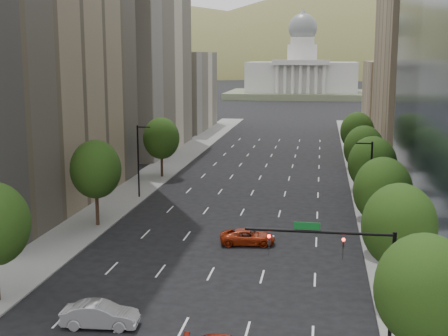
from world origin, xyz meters
The scene contains 21 objects.
sidewalk_left centered at (-15.50, 60.00, 0.07)m, with size 6.00×200.00×0.15m, color slate.
sidewalk_right centered at (15.50, 60.00, 0.07)m, with size 6.00×200.00×0.15m, color slate.
midrise_cream_left centered at (-25.00, 103.00, 17.50)m, with size 14.00×30.00×35.00m, color beige.
filler_left centered at (-25.00, 136.00, 9.00)m, with size 14.00×26.00×18.00m, color beige.
parking_tan_right centered at (25.00, 100.00, 15.00)m, with size 14.00×30.00×30.00m, color #8C7759.
filler_right centered at (25.00, 133.00, 8.00)m, with size 14.00×26.00×16.00m, color #8C7759.
tree_right_0 centered at (14.00, 25.00, 5.39)m, with size 5.20×5.20×8.39m.
tree_right_1 centered at (14.00, 36.00, 5.75)m, with size 5.20×5.20×8.75m.
tree_right_2 centered at (14.00, 48.00, 5.60)m, with size 5.20×5.20×8.61m.
tree_right_3 centered at (14.00, 60.00, 5.89)m, with size 5.20×5.20×8.89m.
tree_right_4 centered at (14.00, 74.00, 5.46)m, with size 5.20×5.20×8.46m.
tree_right_5 centered at (14.00, 90.00, 5.75)m, with size 5.20×5.20×8.75m.
tree_left_1 centered at (-14.00, 52.00, 5.96)m, with size 5.20×5.20×8.97m.
tree_left_2 centered at (-14.00, 78.00, 5.68)m, with size 5.20×5.20×8.68m.
streetlight_rn centered at (13.44, 55.00, 4.84)m, with size 1.70×0.20×9.00m.
streetlight_ln centered at (-13.44, 65.00, 4.84)m, with size 1.70×0.20×9.00m.
traffic_signal centered at (10.53, 30.00, 5.17)m, with size 9.12×0.40×7.38m.
capitol centered at (0.00, 249.71, 8.58)m, with size 60.00×40.00×35.20m.
foothills centered at (34.67, 599.39, -37.78)m, with size 720.00×413.00×263.00m.
car_silver centered at (-5.31, 29.20, 0.83)m, with size 1.75×5.01×1.65m, color #AAABB0.
car_red_far centered at (2.00, 48.28, 0.71)m, with size 2.35×5.10×1.42m, color #98240B.
Camera 1 is at (8.47, -6.46, 17.40)m, focal length 49.33 mm.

